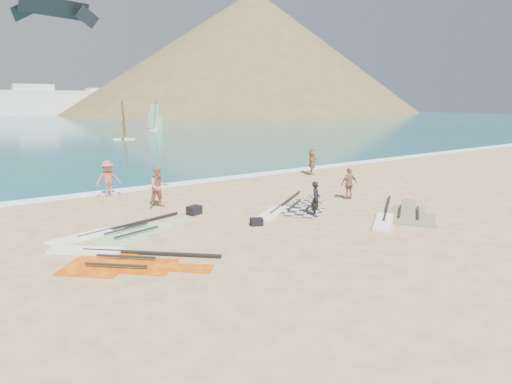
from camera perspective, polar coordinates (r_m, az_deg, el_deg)
ground at (r=16.74m, az=7.86°, el=-5.74°), size 300.00×300.00×0.00m
sea at (r=144.25m, az=-30.29°, el=8.57°), size 300.00×240.00×0.06m
surf_line at (r=26.85m, az=-9.95°, el=1.03°), size 300.00×1.20×0.04m
headland_main at (r=171.14m, az=-0.18°, el=10.53°), size 143.00×143.00×45.00m
headland_minor at (r=200.38m, az=6.65°, el=10.70°), size 70.00×70.00×28.00m
rig_grey at (r=20.38m, az=4.53°, el=-2.24°), size 5.95×4.56×0.20m
rig_green at (r=17.53m, az=-18.30°, el=-5.27°), size 5.88×3.05×0.20m
rig_orange at (r=20.14m, az=18.33°, el=-3.01°), size 6.00×4.67×0.20m
rig_red at (r=14.92m, az=-18.51°, el=-8.35°), size 4.90×5.07×0.20m
gear_bag_near at (r=19.68m, az=-8.23°, el=-2.42°), size 0.73×0.62×0.40m
gear_bag_far at (r=17.81m, az=0.08°, el=-4.00°), size 0.61×0.52×0.31m
person_wetsuit at (r=19.19m, az=7.98°, el=-0.94°), size 0.69×0.66×1.59m
beachgoer_left at (r=21.13m, az=-12.83°, el=0.67°), size 0.99×0.78×2.01m
beachgoer_mid at (r=24.16m, az=-19.09°, el=1.67°), size 1.34×0.86×1.97m
beachgoer_back at (r=22.84m, az=12.31°, el=1.09°), size 1.02×0.55×1.66m
beachgoer_right at (r=29.97m, az=7.52°, el=4.04°), size 1.60×1.55×1.82m
windsurfer_centre at (r=58.12m, az=-17.20°, el=8.03°), size 2.81×3.06×4.98m
windsurfer_right at (r=74.91m, az=-13.29°, el=9.08°), size 2.73×2.84×5.02m
kitesurf_kite at (r=56.72m, az=-25.17°, el=21.18°), size 9.04×3.61×2.87m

